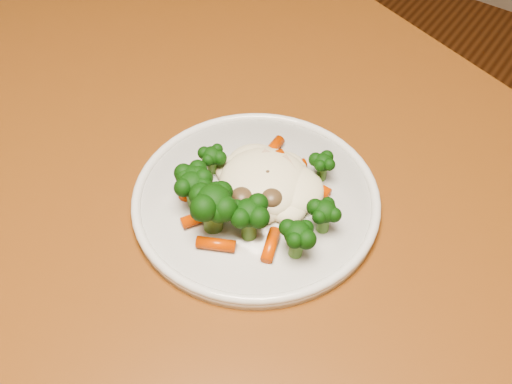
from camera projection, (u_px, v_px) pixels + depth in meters
dining_table at (199, 216)px, 0.80m from camera, size 1.35×1.11×0.75m
plate at (256, 201)px, 0.67m from camera, size 0.26×0.26×0.01m
meal at (246, 194)px, 0.64m from camera, size 0.18×0.17×0.05m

